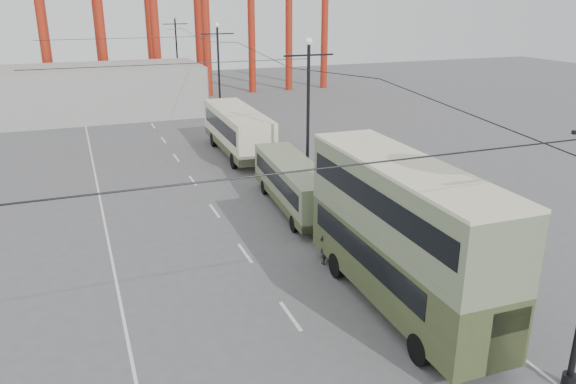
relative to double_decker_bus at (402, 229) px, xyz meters
name	(u,v)px	position (x,y,z in m)	size (l,w,h in m)	color
ground	(363,372)	(-3.23, -3.20, -3.29)	(160.00, 160.00, 0.00)	#545457
road_markings	(202,191)	(-4.09, 16.50, -3.28)	(12.52, 120.00, 0.01)	silver
lamp_post_mid	(308,115)	(2.37, 14.80, 1.39)	(3.20, 0.44, 9.32)	black
lamp_post_far	(219,73)	(2.37, 36.80, 1.39)	(3.20, 0.44, 9.32)	black
lamp_post_distant	(177,53)	(2.37, 58.80, 1.39)	(3.20, 0.44, 9.32)	black
fairground_shed	(91,92)	(-9.23, 43.80, -0.79)	(22.00, 10.00, 5.00)	gray
double_decker_bus	(402,229)	(0.00, 0.00, 0.00)	(2.96, 10.97, 5.86)	#384424
single_decker_green	(294,183)	(0.16, 11.54, -1.74)	(2.96, 9.84, 2.74)	#687959
single_decker_cream	(238,130)	(0.47, 24.05, -1.33)	(3.08, 11.23, 3.47)	beige
pedestrian	(326,244)	(-1.06, 4.42, -2.32)	(0.70, 0.46, 1.93)	black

